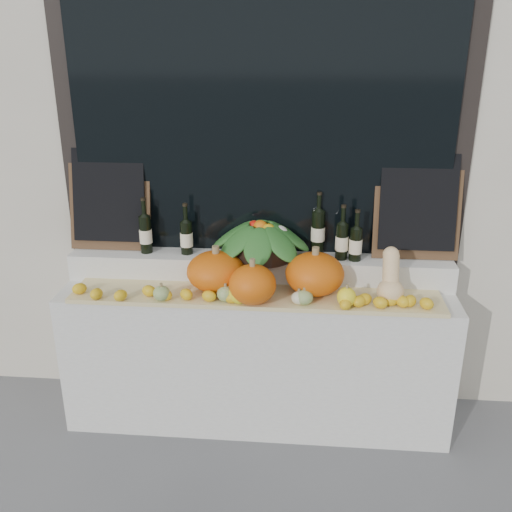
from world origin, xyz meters
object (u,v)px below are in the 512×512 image
pumpkin_right (315,274)px  butternut_squash (391,280)px  produce_bowl (260,239)px  pumpkin_left (216,271)px  wine_bottle_tall (318,232)px

pumpkin_right → butternut_squash: size_ratio=1.14×
butternut_squash → produce_bowl: produce_bowl is taller
butternut_squash → pumpkin_right: bearing=172.6°
pumpkin_left → pumpkin_right: (0.56, -0.01, 0.01)m
pumpkin_right → butternut_squash: (0.41, -0.05, 0.00)m
pumpkin_left → wine_bottle_tall: size_ratio=0.89×
pumpkin_right → pumpkin_left: bearing=179.4°
wine_bottle_tall → butternut_squash: bearing=-41.3°
produce_bowl → pumpkin_left: bearing=-138.8°
pumpkin_right → wine_bottle_tall: wine_bottle_tall is taller
butternut_squash → wine_bottle_tall: bearing=138.7°
pumpkin_left → produce_bowl: (0.24, 0.21, 0.13)m
pumpkin_left → wine_bottle_tall: wine_bottle_tall is taller
pumpkin_right → butternut_squash: butternut_squash is taller
butternut_squash → produce_bowl: bearing=160.1°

